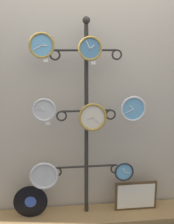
% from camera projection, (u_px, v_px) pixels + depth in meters
% --- Properties ---
extents(shop_wall, '(4.40, 0.04, 2.80)m').
position_uv_depth(shop_wall, '(84.00, 76.00, 2.98)').
color(shop_wall, '#BCB2A3').
rests_on(shop_wall, ground_plane).
extents(low_shelf, '(2.20, 0.36, 0.06)m').
position_uv_depth(low_shelf, '(87.00, 217.00, 3.07)').
color(low_shelf, '#9E7A4C').
rests_on(low_shelf, ground_plane).
extents(display_stand, '(0.67, 0.34, 1.93)m').
position_uv_depth(display_stand, '(86.00, 150.00, 2.98)').
color(display_stand, '#282623').
rests_on(display_stand, ground_plane).
extents(clock_top_left, '(0.22, 0.04, 0.22)m').
position_uv_depth(clock_top_left, '(42.00, 45.00, 2.63)').
color(clock_top_left, '#60A8DB').
extents(clock_top_center, '(0.21, 0.04, 0.21)m').
position_uv_depth(clock_top_center, '(90.00, 48.00, 2.66)').
color(clock_top_center, '#4C84B2').
extents(clock_middle_left, '(0.21, 0.04, 0.21)m').
position_uv_depth(clock_middle_left, '(44.00, 110.00, 2.73)').
color(clock_middle_left, silver).
extents(clock_middle_center, '(0.26, 0.04, 0.26)m').
position_uv_depth(clock_middle_center, '(93.00, 117.00, 2.81)').
color(clock_middle_center, silver).
extents(clock_middle_right, '(0.24, 0.04, 0.24)m').
position_uv_depth(clock_middle_right, '(133.00, 109.00, 2.85)').
color(clock_middle_right, '#60A8DB').
extents(clock_bottom_left, '(0.27, 0.04, 0.27)m').
position_uv_depth(clock_bottom_left, '(44.00, 176.00, 2.87)').
color(clock_bottom_left, silver).
extents(clock_bottom_right, '(0.19, 0.04, 0.19)m').
position_uv_depth(clock_bottom_right, '(124.00, 172.00, 2.99)').
color(clock_bottom_right, '#60A8DB').
extents(vinyl_record, '(0.33, 0.01, 0.33)m').
position_uv_depth(vinyl_record, '(31.00, 202.00, 2.98)').
color(vinyl_record, black).
rests_on(vinyl_record, low_shelf).
extents(picture_frame, '(0.42, 0.02, 0.30)m').
position_uv_depth(picture_frame, '(136.00, 196.00, 3.12)').
color(picture_frame, '#4C381E').
rests_on(picture_frame, low_shelf).
extents(price_tag_upper, '(0.04, 0.00, 0.03)m').
position_uv_depth(price_tag_upper, '(46.00, 60.00, 2.66)').
color(price_tag_upper, white).
extents(price_tag_mid, '(0.04, 0.00, 0.03)m').
position_uv_depth(price_tag_mid, '(93.00, 63.00, 2.69)').
color(price_tag_mid, white).
extents(price_tag_lower, '(0.04, 0.00, 0.03)m').
position_uv_depth(price_tag_lower, '(48.00, 123.00, 2.76)').
color(price_tag_lower, white).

